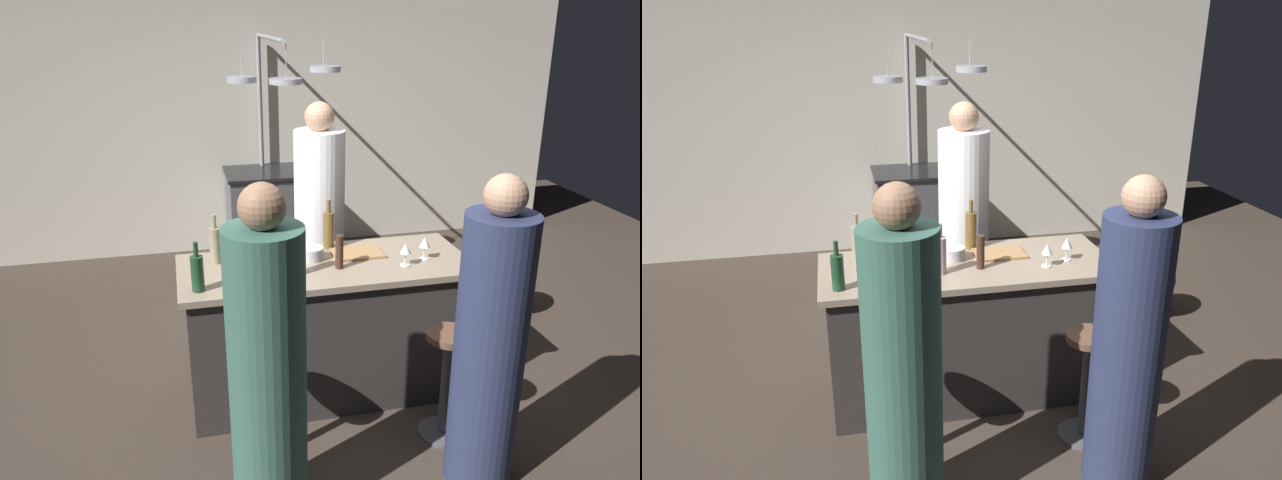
{
  "view_description": "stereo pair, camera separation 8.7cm",
  "coord_description": "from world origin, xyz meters",
  "views": [
    {
      "loc": [
        -0.84,
        -3.41,
        2.36
      ],
      "look_at": [
        0.0,
        0.15,
        1.0
      ],
      "focal_mm": 34.66,
      "sensor_mm": 36.0,
      "label": 1
    },
    {
      "loc": [
        -0.76,
        -3.43,
        2.36
      ],
      "look_at": [
        0.0,
        0.15,
        1.0
      ],
      "focal_mm": 34.66,
      "sensor_mm": 36.0,
      "label": 2
    }
  ],
  "objects": [
    {
      "name": "back_wall",
      "position": [
        0.0,
        2.85,
        1.3
      ],
      "size": [
        6.4,
        0.16,
        2.6
      ],
      "primitive_type": "cube",
      "color": "beige",
      "rests_on": "ground_plane"
    },
    {
      "name": "wine_bottle_amber",
      "position": [
        0.08,
        0.25,
        1.03
      ],
      "size": [
        0.07,
        0.07,
        0.33
      ],
      "color": "brown",
      "rests_on": "kitchen_island"
    },
    {
      "name": "wine_glass_near_left_guest",
      "position": [
        0.62,
        -0.07,
        1.01
      ],
      "size": [
        0.07,
        0.07,
        0.15
      ],
      "color": "silver",
      "rests_on": "kitchen_island"
    },
    {
      "name": "mixing_bowl_blue",
      "position": [
        -0.42,
        0.16,
        0.94
      ],
      "size": [
        0.15,
        0.15,
        0.07
      ],
      "primitive_type": "cylinder",
      "color": "#334C6B",
      "rests_on": "kitchen_island"
    },
    {
      "name": "overhead_pot_rack",
      "position": [
        0.03,
        1.92,
        1.68
      ],
      "size": [
        0.89,
        1.39,
        2.17
      ],
      "color": "gray",
      "rests_on": "ground_plane"
    },
    {
      "name": "stove_range",
      "position": [
        0.0,
        2.45,
        0.45
      ],
      "size": [
        0.8,
        0.64,
        0.89
      ],
      "color": "#47474C",
      "rests_on": "ground_plane"
    },
    {
      "name": "potted_plant",
      "position": [
        1.68,
        0.68,
        0.3
      ],
      "size": [
        0.36,
        0.36,
        0.52
      ],
      "color": "brown",
      "rests_on": "ground_plane"
    },
    {
      "name": "chef",
      "position": [
        0.16,
        0.85,
        0.82
      ],
      "size": [
        0.37,
        0.37,
        1.77
      ],
      "color": "white",
      "rests_on": "ground_plane"
    },
    {
      "name": "mixing_bowl_steel",
      "position": [
        -0.07,
        0.09,
        0.94
      ],
      "size": [
        0.15,
        0.15,
        0.08
      ],
      "primitive_type": "cylinder",
      "color": "#B7B7BC",
      "rests_on": "kitchen_island"
    },
    {
      "name": "ground_plane",
      "position": [
        0.0,
        0.0,
        0.0
      ],
      "size": [
        9.0,
        9.0,
        0.0
      ],
      "primitive_type": "plane",
      "color": "#382D26"
    },
    {
      "name": "wine_bottle_white",
      "position": [
        -0.65,
        0.17,
        1.02
      ],
      "size": [
        0.07,
        0.07,
        0.31
      ],
      "color": "gray",
      "rests_on": "kitchen_island"
    },
    {
      "name": "guest_left",
      "position": [
        -0.52,
        -0.99,
        0.79
      ],
      "size": [
        0.36,
        0.36,
        1.71
      ],
      "color": "#33594C",
      "rests_on": "ground_plane"
    },
    {
      "name": "bar_stool_left",
      "position": [
        -0.51,
        -0.62,
        0.38
      ],
      "size": [
        0.28,
        0.28,
        0.68
      ],
      "color": "#4C4C51",
      "rests_on": "ground_plane"
    },
    {
      "name": "kitchen_island",
      "position": [
        0.0,
        0.0,
        0.45
      ],
      "size": [
        1.8,
        0.72,
        0.9
      ],
      "color": "#332D2B",
      "rests_on": "ground_plane"
    },
    {
      "name": "bar_stool_right",
      "position": [
        0.56,
        -0.62,
        0.38
      ],
      "size": [
        0.28,
        0.28,
        0.68
      ],
      "color": "#4C4C51",
      "rests_on": "ground_plane"
    },
    {
      "name": "wine_glass_near_right_guest",
      "position": [
        0.46,
        -0.14,
        1.01
      ],
      "size": [
        0.07,
        0.07,
        0.15
      ],
      "color": "silver",
      "rests_on": "kitchen_island"
    },
    {
      "name": "pepper_mill",
      "position": [
        0.06,
        -0.09,
        1.01
      ],
      "size": [
        0.05,
        0.05,
        0.21
      ],
      "primitive_type": "cylinder",
      "color": "#382319",
      "rests_on": "kitchen_island"
    },
    {
      "name": "wine_bottle_rose",
      "position": [
        -0.19,
        -0.11,
        1.02
      ],
      "size": [
        0.07,
        0.07,
        0.31
      ],
      "color": "#B78C8E",
      "rests_on": "kitchen_island"
    },
    {
      "name": "cutting_board",
      "position": [
        0.23,
        0.1,
        0.91
      ],
      "size": [
        0.32,
        0.22,
        0.02
      ],
      "primitive_type": "cube",
      "color": "#997047",
      "rests_on": "kitchen_island"
    },
    {
      "name": "guest_right",
      "position": [
        0.6,
        -0.99,
        0.78
      ],
      "size": [
        0.35,
        0.35,
        1.68
      ],
      "color": "#262D4C",
      "rests_on": "ground_plane"
    },
    {
      "name": "wine_bottle_green",
      "position": [
        -0.78,
        -0.22,
        1.01
      ],
      "size": [
        0.07,
        0.07,
        0.29
      ],
      "color": "#193D23",
      "rests_on": "kitchen_island"
    }
  ]
}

